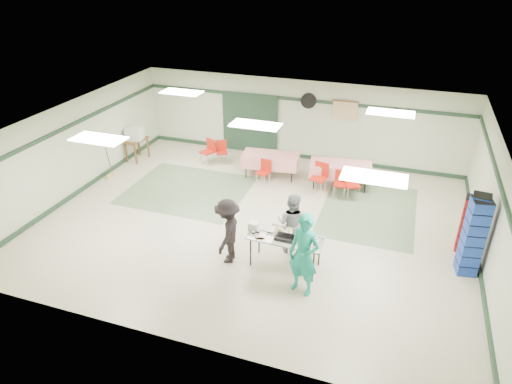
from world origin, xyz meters
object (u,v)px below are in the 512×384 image
(chair_loose_a, at_px, (221,150))
(crate_stack_blue_b, at_px, (473,234))
(dining_table_a, at_px, (340,169))
(chair_a, at_px, (341,181))
(serving_table, at_px, (285,239))
(broom, at_px, (107,155))
(volunteer_grey, at_px, (292,223))
(crate_stack_red, at_px, (468,225))
(crate_stack_blue_a, at_px, (473,237))
(chair_c, at_px, (352,181))
(chair_d, at_px, (264,170))
(volunteer_dark, at_px, (228,231))
(dining_table_b, at_px, (270,160))
(chair_b, at_px, (320,175))
(printer_table, at_px, (136,142))
(volunteer_teal, at_px, (304,255))
(office_printer, at_px, (134,134))
(chair_loose_b, at_px, (209,149))

(chair_loose_a, height_order, crate_stack_blue_b, crate_stack_blue_b)
(dining_table_a, height_order, chair_a, chair_a)
(serving_table, relative_size, broom, 1.15)
(volunteer_grey, height_order, chair_a, volunteer_grey)
(serving_table, bearing_deg, crate_stack_red, 28.87)
(crate_stack_blue_a, relative_size, broom, 1.25)
(chair_c, height_order, crate_stack_red, crate_stack_red)
(chair_d, height_order, chair_loose_a, chair_d)
(crate_stack_red, bearing_deg, volunteer_grey, -160.87)
(chair_c, xyz_separation_m, chair_loose_a, (-4.52, 1.04, -0.03))
(volunteer_grey, distance_m, volunteer_dark, 1.52)
(chair_d, bearing_deg, chair_a, 15.60)
(volunteer_dark, bearing_deg, dining_table_b, 179.39)
(volunteer_grey, distance_m, dining_table_a, 3.79)
(chair_b, bearing_deg, chair_d, -166.45)
(crate_stack_blue_b, bearing_deg, printer_table, 163.97)
(volunteer_dark, distance_m, crate_stack_blue_b, 5.36)
(volunteer_grey, xyz_separation_m, broom, (-6.47, 2.04, 0.01))
(serving_table, bearing_deg, printer_table, 148.99)
(volunteer_teal, distance_m, crate_stack_blue_a, 3.76)
(serving_table, bearing_deg, chair_b, 92.02)
(serving_table, distance_m, chair_c, 3.91)
(chair_a, xyz_separation_m, chair_d, (-2.33, -0.00, 0.01))
(chair_d, xyz_separation_m, printer_table, (-4.70, 0.36, 0.15))
(volunteer_dark, xyz_separation_m, chair_d, (-0.43, 4.01, -0.31))
(volunteer_grey, relative_size, office_printer, 2.93)
(volunteer_grey, bearing_deg, volunteer_dark, 39.55)
(chair_loose_a, bearing_deg, volunteer_teal, -80.09)
(chair_d, bearing_deg, serving_table, -50.07)
(volunteer_teal, bearing_deg, volunteer_dark, -178.10)
(volunteer_dark, distance_m, chair_d, 4.05)
(volunteer_dark, xyz_separation_m, chair_a, (1.90, 4.02, -0.31))
(volunteer_teal, height_order, chair_d, volunteer_teal)
(chair_loose_b, bearing_deg, serving_table, -25.39)
(office_printer, bearing_deg, chair_c, -12.47)
(office_printer, bearing_deg, chair_d, -13.95)
(serving_table, height_order, chair_loose_b, chair_loose_b)
(serving_table, distance_m, volunteer_dark, 1.31)
(chair_loose_b, bearing_deg, broom, -117.88)
(volunteer_grey, xyz_separation_m, chair_d, (-1.70, 3.17, -0.28))
(dining_table_a, xyz_separation_m, crate_stack_blue_b, (3.39, -3.17, 0.37))
(volunteer_teal, xyz_separation_m, crate_stack_blue_b, (3.30, 1.92, 0.02))
(chair_b, distance_m, printer_table, 6.42)
(crate_stack_blue_b, height_order, printer_table, crate_stack_blue_b)
(crate_stack_blue_b, distance_m, office_printer, 10.71)
(serving_table, xyz_separation_m, broom, (-6.50, 2.66, 0.05))
(serving_table, height_order, chair_d, chair_d)
(broom, bearing_deg, dining_table_a, 25.52)
(volunteer_dark, bearing_deg, dining_table_a, 152.97)
(volunteer_teal, xyz_separation_m, dining_table_b, (-2.29, 5.10, -0.35))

